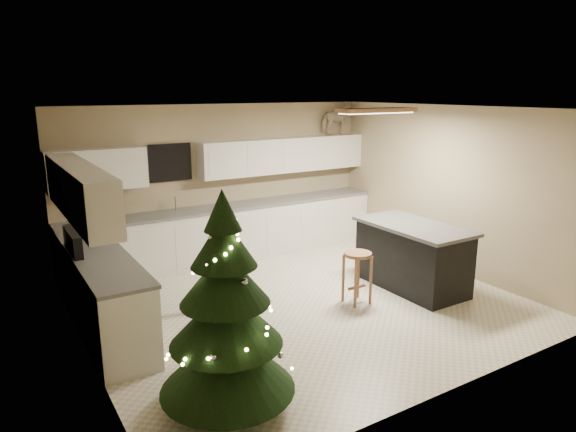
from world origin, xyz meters
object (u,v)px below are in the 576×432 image
object	(u,v)px
bar_stool	(357,265)
rocking_horse	(337,120)
toddler	(220,281)
island	(412,256)
christmas_tree	(226,322)

from	to	relation	value
bar_stool	rocking_horse	xyz separation A→B (m)	(1.65, 2.70, 1.74)
toddler	island	bearing A→B (deg)	-17.74
island	christmas_tree	world-z (taller)	christmas_tree
bar_stool	toddler	size ratio (longest dim) A/B	0.92
island	christmas_tree	xyz separation A→B (m)	(-3.54, -1.25, 0.36)
island	bar_stool	bearing A→B (deg)	-178.65
bar_stool	christmas_tree	world-z (taller)	christmas_tree
christmas_tree	toddler	distance (m)	2.24
christmas_tree	rocking_horse	distance (m)	5.89
toddler	bar_stool	bearing A→B (deg)	-27.51
island	toddler	distance (m)	2.80
rocking_horse	bar_stool	bearing A→B (deg)	145.13
bar_stool	christmas_tree	bearing A→B (deg)	-153.83
island	toddler	xyz separation A→B (m)	(-2.69, 0.77, -0.09)
island	bar_stool	distance (m)	1.04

